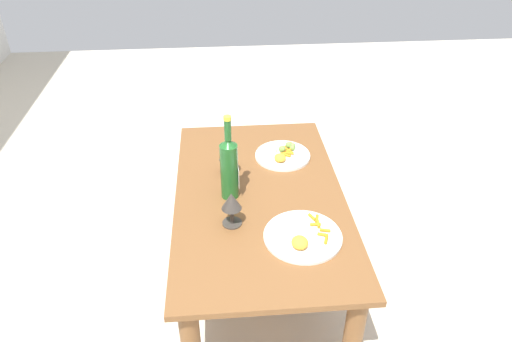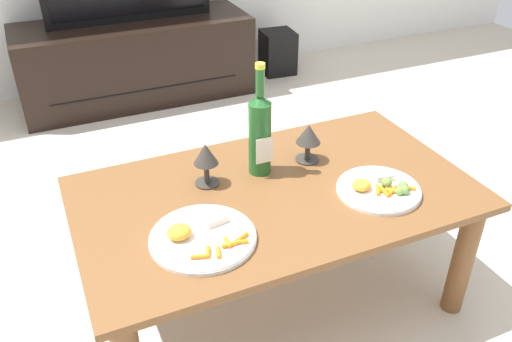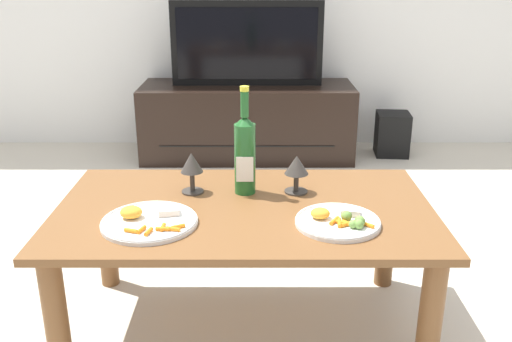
{
  "view_description": "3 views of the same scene",
  "coord_description": "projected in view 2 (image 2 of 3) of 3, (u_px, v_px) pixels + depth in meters",
  "views": [
    {
      "loc": [
        -1.6,
        0.15,
        1.65
      ],
      "look_at": [
        0.02,
        0.01,
        0.56
      ],
      "focal_mm": 33.44,
      "sensor_mm": 36.0,
      "label": 1
    },
    {
      "loc": [
        -0.61,
        -1.22,
        1.39
      ],
      "look_at": [
        -0.05,
        0.04,
        0.52
      ],
      "focal_mm": 37.45,
      "sensor_mm": 36.0,
      "label": 2
    },
    {
      "loc": [
        0.04,
        -1.67,
        1.2
      ],
      "look_at": [
        0.04,
        0.08,
        0.56
      ],
      "focal_mm": 39.28,
      "sensor_mm": 36.0,
      "label": 3
    }
  ],
  "objects": [
    {
      "name": "tv_stand",
      "position": [
        136.0,
        60.0,
        3.23
      ],
      "size": [
        1.37,
        0.5,
        0.48
      ],
      "color": "black",
      "rests_on": "ground_plane"
    },
    {
      "name": "dinner_plate_right",
      "position": [
        379.0,
        189.0,
        1.64
      ],
      "size": [
        0.26,
        0.26,
        0.05
      ],
      "color": "white",
      "rests_on": "dining_table"
    },
    {
      "name": "dinner_plate_left",
      "position": [
        202.0,
        236.0,
        1.44
      ],
      "size": [
        0.29,
        0.29,
        0.05
      ],
      "color": "white",
      "rests_on": "dining_table"
    },
    {
      "name": "wine_bottle",
      "position": [
        259.0,
        132.0,
        1.67
      ],
      "size": [
        0.07,
        0.07,
        0.37
      ],
      "color": "#1E5923",
      "rests_on": "dining_table"
    },
    {
      "name": "ground_plane",
      "position": [
        273.0,
        298.0,
        1.89
      ],
      "size": [
        6.4,
        6.4,
        0.0
      ],
      "primitive_type": "plane",
      "color": "beige"
    },
    {
      "name": "goblet_right",
      "position": [
        308.0,
        136.0,
        1.76
      ],
      "size": [
        0.08,
        0.08,
        0.13
      ],
      "color": "#38332D",
      "rests_on": "dining_table"
    },
    {
      "name": "goblet_left",
      "position": [
        206.0,
        157.0,
        1.63
      ],
      "size": [
        0.08,
        0.08,
        0.14
      ],
      "color": "#38332D",
      "rests_on": "dining_table"
    },
    {
      "name": "floor_speaker",
      "position": [
        278.0,
        52.0,
        3.64
      ],
      "size": [
        0.23,
        0.23,
        0.29
      ],
      "primitive_type": "cube",
      "rotation": [
        0.0,
        0.0,
        -0.08
      ],
      "color": "black",
      "rests_on": "ground_plane"
    },
    {
      "name": "dining_table",
      "position": [
        275.0,
        211.0,
        1.69
      ],
      "size": [
        1.22,
        0.7,
        0.46
      ],
      "color": "brown",
      "rests_on": "ground_plane"
    }
  ]
}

